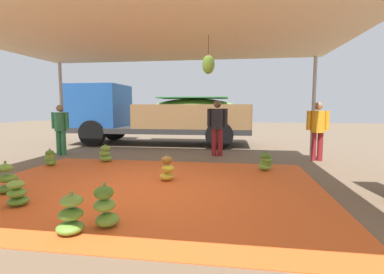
% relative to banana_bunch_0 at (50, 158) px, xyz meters
% --- Properties ---
extents(ground_plane, '(40.00, 40.00, 0.00)m').
position_rel_banana_bunch_0_xyz_m(ground_plane, '(3.03, 1.49, -0.20)').
color(ground_plane, brown).
extents(tarp_orange, '(6.58, 5.05, 0.01)m').
position_rel_banana_bunch_0_xyz_m(tarp_orange, '(3.03, -1.51, -0.20)').
color(tarp_orange, '#E05B23').
rests_on(tarp_orange, ground).
extents(tent_canopy, '(8.00, 7.00, 2.95)m').
position_rel_banana_bunch_0_xyz_m(tent_canopy, '(3.04, -1.59, 2.67)').
color(tent_canopy, '#9EA0A5').
rests_on(tent_canopy, ground).
extents(banana_bunch_0, '(0.36, 0.35, 0.44)m').
position_rel_banana_bunch_0_xyz_m(banana_bunch_0, '(0.00, 0.00, 0.00)').
color(banana_bunch_0, '#60932D').
rests_on(banana_bunch_0, tarp_orange).
extents(banana_bunch_2, '(0.44, 0.44, 0.49)m').
position_rel_banana_bunch_0_xyz_m(banana_bunch_2, '(1.17, 0.71, 0.02)').
color(banana_bunch_2, '#6B9E38').
rests_on(banana_bunch_2, tarp_orange).
extents(banana_bunch_3, '(0.40, 0.41, 0.56)m').
position_rel_banana_bunch_0_xyz_m(banana_bunch_3, '(3.09, -3.33, 0.05)').
color(banana_bunch_3, '#60932D').
rests_on(banana_bunch_3, tarp_orange).
extents(banana_bunch_4, '(0.41, 0.40, 0.46)m').
position_rel_banana_bunch_0_xyz_m(banana_bunch_4, '(5.42, 0.24, 0.01)').
color(banana_bunch_4, '#75A83D').
rests_on(banana_bunch_4, tarp_orange).
extents(banana_bunch_5, '(0.39, 0.40, 0.45)m').
position_rel_banana_bunch_0_xyz_m(banana_bunch_5, '(1.41, -2.82, -0.01)').
color(banana_bunch_5, '#518428').
rests_on(banana_bunch_5, tarp_orange).
extents(banana_bunch_6, '(0.45, 0.45, 0.51)m').
position_rel_banana_bunch_0_xyz_m(banana_bunch_6, '(2.76, -3.57, 0.02)').
color(banana_bunch_6, '#6B9E38').
rests_on(banana_bunch_6, tarp_orange).
extents(banana_bunch_7, '(0.41, 0.40, 0.55)m').
position_rel_banana_bunch_0_xyz_m(banana_bunch_7, '(3.33, -1.01, 0.04)').
color(banana_bunch_7, gold).
rests_on(banana_bunch_7, tarp_orange).
extents(banana_bunch_8, '(0.41, 0.41, 0.58)m').
position_rel_banana_bunch_0_xyz_m(banana_bunch_8, '(0.76, -2.28, 0.05)').
color(banana_bunch_8, '#518428').
rests_on(banana_bunch_8, tarp_orange).
extents(cargo_truck_main, '(7.16, 2.46, 2.40)m').
position_rel_banana_bunch_0_xyz_m(cargo_truck_main, '(1.46, 4.64, 1.02)').
color(cargo_truck_main, '#2D2D2D').
rests_on(cargo_truck_main, ground).
extents(worker_0, '(0.58, 0.35, 1.57)m').
position_rel_banana_bunch_0_xyz_m(worker_0, '(-0.71, 1.59, 0.72)').
color(worker_0, '#337A4C').
rests_on(worker_0, ground).
extents(worker_1, '(0.60, 0.37, 1.64)m').
position_rel_banana_bunch_0_xyz_m(worker_1, '(6.96, 1.79, 0.76)').
color(worker_1, maroon).
rests_on(worker_1, ground).
extents(worker_2, '(0.63, 0.38, 1.71)m').
position_rel_banana_bunch_0_xyz_m(worker_2, '(4.15, 2.18, 0.79)').
color(worker_2, maroon).
rests_on(worker_2, ground).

